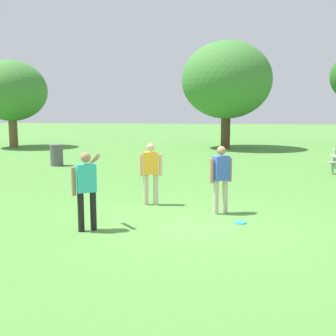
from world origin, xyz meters
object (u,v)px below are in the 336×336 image
(person_thrower, at_px, (221,175))
(person_catcher, at_px, (86,185))
(tree_tall_left, at_px, (11,91))
(trash_can_further_along, at_px, (57,155))
(frisbee, at_px, (240,222))
(person_bystander, at_px, (151,170))
(tree_broad_center, at_px, (227,80))

(person_thrower, height_order, person_catcher, same)
(tree_tall_left, bearing_deg, person_thrower, -48.51)
(tree_tall_left, bearing_deg, trash_can_further_along, -51.55)
(trash_can_further_along, bearing_deg, person_catcher, -63.66)
(frisbee, height_order, trash_can_further_along, trash_can_further_along)
(person_thrower, bearing_deg, tree_tall_left, 131.49)
(person_bystander, height_order, trash_can_further_along, person_bystander)
(person_thrower, xyz_separation_m, trash_can_further_along, (-7.29, 7.43, -0.46))
(person_catcher, distance_m, person_bystander, 2.60)
(person_thrower, relative_size, person_catcher, 1.00)
(tree_tall_left, bearing_deg, person_catcher, -57.63)
(frisbee, relative_size, trash_can_further_along, 0.27)
(trash_can_further_along, relative_size, tree_tall_left, 0.17)
(person_bystander, bearing_deg, tree_tall_left, 128.66)
(person_thrower, distance_m, tree_broad_center, 16.93)
(person_thrower, bearing_deg, tree_broad_center, 89.56)
(person_catcher, bearing_deg, tree_broad_center, 81.17)
(person_thrower, distance_m, person_bystander, 1.94)
(tree_tall_left, bearing_deg, person_bystander, -51.34)
(tree_broad_center, bearing_deg, frisbee, -88.92)
(person_catcher, relative_size, trash_can_further_along, 1.71)
(person_thrower, distance_m, person_catcher, 3.26)
(frisbee, bearing_deg, trash_can_further_along, 133.31)
(person_bystander, xyz_separation_m, tree_tall_left, (-11.80, 14.74, 2.69))
(trash_can_further_along, bearing_deg, tree_broad_center, 51.01)
(tree_tall_left, relative_size, tree_broad_center, 0.84)
(trash_can_further_along, xyz_separation_m, tree_tall_left, (-6.33, 7.97, 3.15))
(tree_tall_left, distance_m, tree_broad_center, 13.81)
(frisbee, height_order, tree_broad_center, tree_broad_center)
(person_thrower, height_order, tree_broad_center, tree_broad_center)
(frisbee, bearing_deg, tree_tall_left, 131.01)
(person_catcher, relative_size, frisbee, 6.28)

